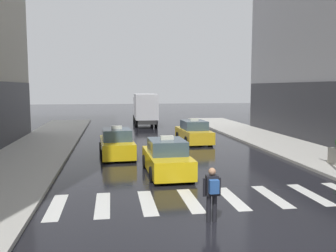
{
  "coord_description": "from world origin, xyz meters",
  "views": [
    {
      "loc": [
        -3.51,
        -9.24,
        4.01
      ],
      "look_at": [
        -0.79,
        8.0,
        2.15
      ],
      "focal_mm": 38.57,
      "sensor_mm": 36.0,
      "label": 1
    }
  ],
  "objects_px": {
    "taxi_second": "(117,144)",
    "pedestrian_with_backpack": "(212,191)",
    "taxi_third": "(194,133)",
    "box_truck": "(145,108)",
    "taxi_lead": "(167,158)"
  },
  "relations": [
    {
      "from": "taxi_lead",
      "to": "pedestrian_with_backpack",
      "type": "height_order",
      "value": "taxi_lead"
    },
    {
      "from": "taxi_second",
      "to": "taxi_third",
      "type": "distance_m",
      "value": 7.16
    },
    {
      "from": "taxi_second",
      "to": "pedestrian_with_backpack",
      "type": "xyz_separation_m",
      "value": [
        2.64,
        -10.94,
        0.25
      ]
    },
    {
      "from": "taxi_second",
      "to": "box_truck",
      "type": "relative_size",
      "value": 0.61
    },
    {
      "from": "box_truck",
      "to": "pedestrian_with_backpack",
      "type": "bearing_deg",
      "value": -91.23
    },
    {
      "from": "taxi_lead",
      "to": "pedestrian_with_backpack",
      "type": "relative_size",
      "value": 2.77
    },
    {
      "from": "taxi_third",
      "to": "pedestrian_with_backpack",
      "type": "height_order",
      "value": "taxi_third"
    },
    {
      "from": "taxi_lead",
      "to": "taxi_third",
      "type": "height_order",
      "value": "same"
    },
    {
      "from": "taxi_third",
      "to": "box_truck",
      "type": "distance_m",
      "value": 12.64
    },
    {
      "from": "taxi_lead",
      "to": "taxi_third",
      "type": "bearing_deg",
      "value": 69.53
    },
    {
      "from": "pedestrian_with_backpack",
      "to": "taxi_lead",
      "type": "bearing_deg",
      "value": 93.68
    },
    {
      "from": "taxi_lead",
      "to": "taxi_third",
      "type": "distance_m",
      "value": 9.72
    },
    {
      "from": "taxi_third",
      "to": "pedestrian_with_backpack",
      "type": "relative_size",
      "value": 2.79
    },
    {
      "from": "taxi_lead",
      "to": "pedestrian_with_backpack",
      "type": "xyz_separation_m",
      "value": [
        0.4,
        -6.25,
        0.25
      ]
    },
    {
      "from": "taxi_second",
      "to": "pedestrian_with_backpack",
      "type": "height_order",
      "value": "taxi_second"
    }
  ]
}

